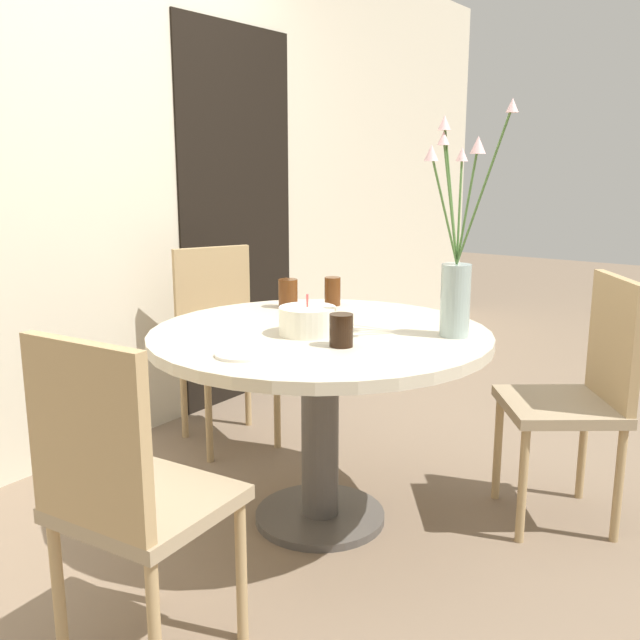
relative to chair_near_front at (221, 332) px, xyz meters
The scene contains 13 objects.
ground_plane 1.10m from the chair_near_front, 115.45° to the right, with size 16.00×16.00×0.00m, color #7A6651.
wall_back 0.96m from the chair_near_front, 135.65° to the left, with size 8.00×0.05×2.60m.
doorway_panel 0.84m from the chair_near_front, 33.50° to the left, with size 0.90×0.01×2.05m.
dining_table 0.96m from the chair_near_front, 115.45° to the right, with size 1.22×1.22×0.74m.
chair_near_front is the anchor object (origin of this frame).
chair_left_flank 1.66m from the chair_near_front, 145.62° to the right, with size 0.43×0.43×0.93m.
chair_right_flank 1.65m from the chair_near_front, 84.84° to the right, with size 0.56×0.56×0.93m.
birthday_cake 1.01m from the chair_near_front, 119.05° to the right, with size 0.20×0.20×0.14m.
flower_vase 1.38m from the chair_near_front, 99.35° to the right, with size 0.25×0.29×0.78m.
side_plate 1.21m from the chair_near_front, 133.78° to the right, with size 0.17×0.17×0.01m.
drink_glass_0 1.21m from the chair_near_front, 117.69° to the right, with size 0.08×0.08×0.11m.
drink_glass_1 0.60m from the chair_near_front, 105.56° to the right, with size 0.08×0.08×0.12m.
drink_glass_2 0.69m from the chair_near_front, 89.68° to the right, with size 0.07×0.07×0.12m.
Camera 1 is at (-2.03, -1.43, 1.33)m, focal length 40.00 mm.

